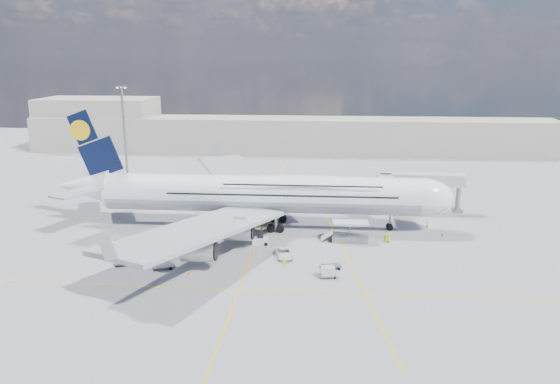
# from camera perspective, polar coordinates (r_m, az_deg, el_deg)

# --- Properties ---
(ground) EXTENTS (300.00, 300.00, 0.00)m
(ground) POSITION_cam_1_polar(r_m,az_deg,el_deg) (99.28, -2.53, -5.40)
(ground) COLOR gray
(ground) RESTS_ON ground
(taxi_line_main) EXTENTS (0.25, 220.00, 0.01)m
(taxi_line_main) POSITION_cam_1_polar(r_m,az_deg,el_deg) (99.28, -2.53, -5.40)
(taxi_line_main) COLOR #E2AF0B
(taxi_line_main) RESTS_ON ground
(taxi_line_cross) EXTENTS (120.00, 0.25, 0.01)m
(taxi_line_cross) POSITION_cam_1_polar(r_m,az_deg,el_deg) (80.90, -4.31, -10.12)
(taxi_line_cross) COLOR #E2AF0B
(taxi_line_cross) RESTS_ON ground
(taxi_line_diag) EXTENTS (14.16, 99.06, 0.01)m
(taxi_line_diag) POSITION_cam_1_polar(r_m,az_deg,el_deg) (108.05, 5.54, -3.81)
(taxi_line_diag) COLOR #E2AF0B
(taxi_line_diag) RESTS_ON ground
(airliner) EXTENTS (77.26, 79.15, 23.71)m
(airliner) POSITION_cam_1_polar(r_m,az_deg,el_deg) (106.76, -1.77, -0.13)
(airliner) COLOR white
(airliner) RESTS_ON ground
(jet_bridge) EXTENTS (18.80, 12.10, 8.50)m
(jet_bridge) POSITION_cam_1_polar(r_m,az_deg,el_deg) (118.11, 13.24, 0.88)
(jet_bridge) COLOR #B7B7BC
(jet_bridge) RESTS_ON ground
(cargo_loader) EXTENTS (8.53, 3.20, 3.67)m
(cargo_loader) POSITION_cam_1_polar(r_m,az_deg,el_deg) (101.01, 7.21, -4.40)
(cargo_loader) COLOR silver
(cargo_loader) RESTS_ON ground
(light_mast) EXTENTS (3.00, 0.70, 25.50)m
(light_mast) POSITION_cam_1_polar(r_m,az_deg,el_deg) (148.61, -15.93, 5.89)
(light_mast) COLOR gray
(light_mast) RESTS_ON ground
(terminal) EXTENTS (180.00, 16.00, 12.00)m
(terminal) POSITION_cam_1_polar(r_m,az_deg,el_deg) (190.13, 1.01, 5.94)
(terminal) COLOR #B2AD9E
(terminal) RESTS_ON ground
(hangar) EXTENTS (40.00, 22.00, 18.00)m
(hangar) POSITION_cam_1_polar(r_m,az_deg,el_deg) (210.87, -18.38, 6.86)
(hangar) COLOR #B2AD9E
(hangar) RESTS_ON ground
(tree_line) EXTENTS (160.00, 6.00, 8.00)m
(tree_line) POSITION_cam_1_polar(r_m,az_deg,el_deg) (236.29, 11.52, 6.78)
(tree_line) COLOR #193814
(tree_line) RESTS_ON ground
(dolly_row_a) EXTENTS (3.18, 2.09, 0.43)m
(dolly_row_a) POSITION_cam_1_polar(r_m,az_deg,el_deg) (97.96, -15.08, -5.96)
(dolly_row_a) COLOR gray
(dolly_row_a) RESTS_ON ground
(dolly_row_b) EXTENTS (3.65, 2.86, 0.47)m
(dolly_row_b) POSITION_cam_1_polar(r_m,az_deg,el_deg) (93.04, -15.93, -7.09)
(dolly_row_b) COLOR gray
(dolly_row_b) RESTS_ON ground
(dolly_row_c) EXTENTS (3.79, 2.70, 2.17)m
(dolly_row_c) POSITION_cam_1_polar(r_m,az_deg,el_deg) (89.69, -12.12, -7.11)
(dolly_row_c) COLOR gray
(dolly_row_c) RESTS_ON ground
(dolly_back) EXTENTS (3.08, 2.18, 0.41)m
(dolly_back) POSITION_cam_1_polar(r_m,az_deg,el_deg) (104.35, -16.14, -4.80)
(dolly_back) COLOR gray
(dolly_back) RESTS_ON ground
(dolly_nose_far) EXTENTS (2.93, 1.87, 1.73)m
(dolly_nose_far) POSITION_cam_1_polar(r_m,az_deg,el_deg) (84.73, 5.01, -8.30)
(dolly_nose_far) COLOR gray
(dolly_nose_far) RESTS_ON ground
(dolly_nose_near) EXTENTS (3.63, 2.86, 0.47)m
(dolly_nose_near) POSITION_cam_1_polar(r_m,az_deg,el_deg) (88.37, 5.31, -7.73)
(dolly_nose_near) COLOR gray
(dolly_nose_near) RESTS_ON ground
(baggage_tug) EXTENTS (3.04, 1.65, 1.82)m
(baggage_tug) POSITION_cam_1_polar(r_m,az_deg,el_deg) (98.37, -2.06, -5.09)
(baggage_tug) COLOR silver
(baggage_tug) RESTS_ON ground
(catering_truck_inner) EXTENTS (6.96, 4.12, 3.89)m
(catering_truck_inner) POSITION_cam_1_polar(r_m,az_deg,el_deg) (119.20, -3.63, -1.13)
(catering_truck_inner) COLOR gray
(catering_truck_inner) RESTS_ON ground
(catering_truck_outer) EXTENTS (7.61, 5.98, 4.18)m
(catering_truck_outer) POSITION_cam_1_polar(r_m,az_deg,el_deg) (134.54, -7.16, 0.61)
(catering_truck_outer) COLOR gray
(catering_truck_outer) RESTS_ON ground
(service_van) EXTENTS (3.65, 5.85, 1.51)m
(service_van) POSITION_cam_1_polar(r_m,az_deg,el_deg) (92.44, 0.42, -6.40)
(service_van) COLOR white
(service_van) RESTS_ON ground
(crew_nose) EXTENTS (0.61, 0.45, 1.52)m
(crew_nose) POSITION_cam_1_polar(r_m,az_deg,el_deg) (110.65, 15.13, -3.40)
(crew_nose) COLOR #EAFF1A
(crew_nose) RESTS_ON ground
(crew_loader) EXTENTS (1.02, 0.98, 1.66)m
(crew_loader) POSITION_cam_1_polar(r_m,az_deg,el_deg) (101.15, 10.91, -4.78)
(crew_loader) COLOR #B3EC18
(crew_loader) RESTS_ON ground
(crew_wing) EXTENTS (0.47, 0.95, 1.57)m
(crew_wing) POSITION_cam_1_polar(r_m,az_deg,el_deg) (96.81, -10.84, -5.68)
(crew_wing) COLOR #D2E818
(crew_wing) RESTS_ON ground
(crew_van) EXTENTS (1.07, 1.15, 1.98)m
(crew_van) POSITION_cam_1_polar(r_m,az_deg,el_deg) (101.29, 11.24, -4.67)
(crew_van) COLOR #DCF81A
(crew_van) RESTS_ON ground
(crew_tug) EXTENTS (1.19, 0.91, 1.63)m
(crew_tug) POSITION_cam_1_polar(r_m,az_deg,el_deg) (88.29, 0.43, -7.37)
(crew_tug) COLOR #B1FF1A
(crew_tug) RESTS_ON ground
(cone_nose) EXTENTS (0.41, 0.41, 0.52)m
(cone_nose) POSITION_cam_1_polar(r_m,az_deg,el_deg) (107.79, 16.58, -4.26)
(cone_nose) COLOR #FF5A0D
(cone_nose) RESTS_ON ground
(cone_wing_left_inner) EXTENTS (0.40, 0.40, 0.51)m
(cone_wing_left_inner) POSITION_cam_1_polar(r_m,az_deg,el_deg) (119.59, -8.69, -2.01)
(cone_wing_left_inner) COLOR #FF5A0D
(cone_wing_left_inner) RESTS_ON ground
(cone_wing_left_outer) EXTENTS (0.40, 0.40, 0.51)m
(cone_wing_left_outer) POSITION_cam_1_polar(r_m,az_deg,el_deg) (126.61, -3.20, -0.95)
(cone_wing_left_outer) COLOR #FF5A0D
(cone_wing_left_outer) RESTS_ON ground
(cone_wing_right_inner) EXTENTS (0.46, 0.46, 0.59)m
(cone_wing_right_inner) POSITION_cam_1_polar(r_m,az_deg,el_deg) (93.74, -9.06, -6.59)
(cone_wing_right_inner) COLOR #FF5A0D
(cone_wing_right_inner) RESTS_ON ground
(cone_wing_right_outer) EXTENTS (0.50, 0.50, 0.63)m
(cone_wing_right_outer) POSITION_cam_1_polar(r_m,az_deg,el_deg) (86.54, -9.43, -8.40)
(cone_wing_right_outer) COLOR #FF5A0D
(cone_wing_right_outer) RESTS_ON ground
(cone_tail) EXTENTS (0.42, 0.42, 0.53)m
(cone_tail) POSITION_cam_1_polar(r_m,az_deg,el_deg) (118.46, -16.37, -2.58)
(cone_tail) COLOR #FF5A0D
(cone_tail) RESTS_ON ground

